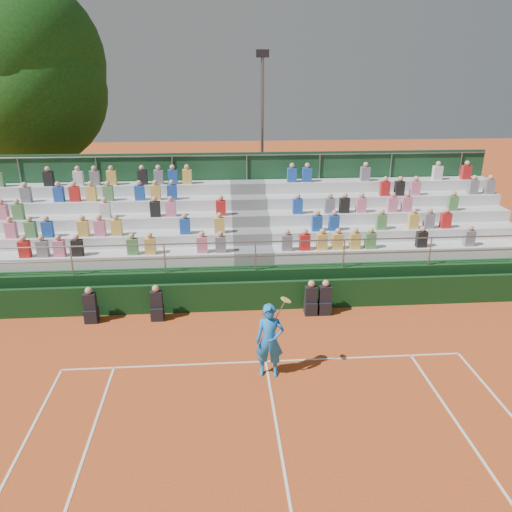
{
  "coord_description": "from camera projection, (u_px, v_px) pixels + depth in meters",
  "views": [
    {
      "loc": [
        -1.16,
        -11.78,
        7.55
      ],
      "look_at": [
        0.0,
        3.5,
        1.8
      ],
      "focal_mm": 35.0,
      "sensor_mm": 36.0,
      "label": 1
    }
  ],
  "objects": [
    {
      "name": "ground",
      "position": [
        266.0,
        362.0,
        13.73
      ],
      "size": [
        90.0,
        90.0,
        0.0
      ],
      "primitive_type": "plane",
      "color": "#C75121",
      "rests_on": "ground"
    },
    {
      "name": "courtside_wall",
      "position": [
        257.0,
        296.0,
        16.54
      ],
      "size": [
        20.0,
        0.15,
        1.0
      ],
      "primitive_type": "cube",
      "color": "black",
      "rests_on": "ground"
    },
    {
      "name": "line_officials",
      "position": [
        222.0,
        304.0,
        16.05
      ],
      "size": [
        7.91,
        0.4,
        1.19
      ],
      "color": "black",
      "rests_on": "ground"
    },
    {
      "name": "grandstand",
      "position": [
        250.0,
        247.0,
        19.36
      ],
      "size": [
        20.0,
        5.2,
        4.4
      ],
      "color": "black",
      "rests_on": "ground"
    },
    {
      "name": "tennis_player",
      "position": [
        270.0,
        341.0,
        12.82
      ],
      "size": [
        0.93,
        0.57,
        2.22
      ],
      "color": "blue",
      "rests_on": "ground"
    },
    {
      "name": "tree_west",
      "position": [
        31.0,
        91.0,
        23.31
      ],
      "size": [
        6.96,
        6.96,
        10.07
      ],
      "color": "#392514",
      "rests_on": "ground"
    },
    {
      "name": "tree_east",
      "position": [
        16.0,
        63.0,
        23.34
      ],
      "size": [
        8.2,
        8.2,
        11.93
      ],
      "color": "#392514",
      "rests_on": "ground"
    },
    {
      "name": "floodlight_mast",
      "position": [
        262.0,
        128.0,
        24.25
      ],
      "size": [
        0.6,
        0.25,
        8.41
      ],
      "color": "gray",
      "rests_on": "ground"
    }
  ]
}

